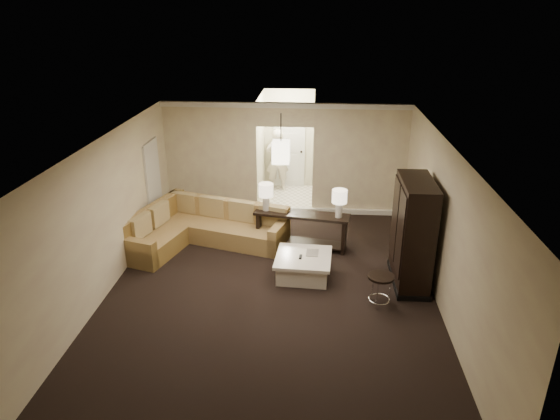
# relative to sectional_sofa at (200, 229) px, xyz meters

# --- Properties ---
(ground) EXTENTS (8.00, 8.00, 0.00)m
(ground) POSITION_rel_sectional_sofa_xyz_m (1.73, -1.99, -0.35)
(ground) COLOR black
(ground) RESTS_ON ground
(wall_back) EXTENTS (6.00, 0.04, 2.80)m
(wall_back) POSITION_rel_sectional_sofa_xyz_m (1.73, 2.01, 1.05)
(wall_back) COLOR beige
(wall_back) RESTS_ON ground
(wall_front) EXTENTS (6.00, 0.04, 2.80)m
(wall_front) POSITION_rel_sectional_sofa_xyz_m (1.73, -5.99, 1.05)
(wall_front) COLOR beige
(wall_front) RESTS_ON ground
(wall_left) EXTENTS (0.04, 8.00, 2.80)m
(wall_left) POSITION_rel_sectional_sofa_xyz_m (-1.27, -1.99, 1.05)
(wall_left) COLOR beige
(wall_left) RESTS_ON ground
(wall_right) EXTENTS (0.04, 8.00, 2.80)m
(wall_right) POSITION_rel_sectional_sofa_xyz_m (4.73, -1.99, 1.05)
(wall_right) COLOR beige
(wall_right) RESTS_ON ground
(ceiling) EXTENTS (6.00, 8.00, 0.02)m
(ceiling) POSITION_rel_sectional_sofa_xyz_m (1.73, -1.99, 2.45)
(ceiling) COLOR silver
(ceiling) RESTS_ON wall_back
(crown_molding) EXTENTS (6.00, 0.10, 0.12)m
(crown_molding) POSITION_rel_sectional_sofa_xyz_m (1.73, 1.96, 2.38)
(crown_molding) COLOR white
(crown_molding) RESTS_ON wall_back
(baseboard) EXTENTS (6.00, 0.10, 0.12)m
(baseboard) POSITION_rel_sectional_sofa_xyz_m (1.73, 1.96, -0.29)
(baseboard) COLOR white
(baseboard) RESTS_ON ground
(side_door) EXTENTS (0.05, 0.90, 2.10)m
(side_door) POSITION_rel_sectional_sofa_xyz_m (-1.24, 0.81, 0.70)
(side_door) COLOR silver
(side_door) RESTS_ON ground
(foyer) EXTENTS (1.44, 2.02, 2.80)m
(foyer) POSITION_rel_sectional_sofa_xyz_m (1.73, 3.35, 0.95)
(foyer) COLOR white
(foyer) RESTS_ON ground
(sectional_sofa) EXTENTS (3.49, 2.53, 0.89)m
(sectional_sofa) POSITION_rel_sectional_sofa_xyz_m (0.00, 0.00, 0.00)
(sectional_sofa) COLOR brown
(sectional_sofa) RESTS_ON ground
(coffee_table) EXTENTS (1.13, 1.13, 0.45)m
(coffee_table) POSITION_rel_sectional_sofa_xyz_m (2.31, -1.25, -0.13)
(coffee_table) COLOR white
(coffee_table) RESTS_ON ground
(console_table) EXTENTS (2.10, 0.80, 0.79)m
(console_table) POSITION_rel_sectional_sofa_xyz_m (2.23, 0.01, 0.12)
(console_table) COLOR black
(console_table) RESTS_ON ground
(armoire) EXTENTS (0.61, 1.43, 2.05)m
(armoire) POSITION_rel_sectional_sofa_xyz_m (4.32, -1.33, 0.63)
(armoire) COLOR black
(armoire) RESTS_ON ground
(drink_table) EXTENTS (0.47, 0.47, 0.58)m
(drink_table) POSITION_rel_sectional_sofa_xyz_m (3.69, -2.17, 0.06)
(drink_table) COLOR black
(drink_table) RESTS_ON ground
(table_lamp_left) EXTENTS (0.32, 0.32, 0.61)m
(table_lamp_left) POSITION_rel_sectional_sofa_xyz_m (1.45, 0.14, 0.84)
(table_lamp_left) COLOR silver
(table_lamp_left) RESTS_ON console_table
(table_lamp_right) EXTENTS (0.32, 0.32, 0.61)m
(table_lamp_right) POSITION_rel_sectional_sofa_xyz_m (3.01, -0.13, 0.84)
(table_lamp_right) COLOR silver
(table_lamp_right) RESTS_ON console_table
(pendant_light) EXTENTS (0.38, 0.38, 1.09)m
(pendant_light) POSITION_rel_sectional_sofa_xyz_m (1.73, 0.71, 1.60)
(pendant_light) COLOR black
(pendant_light) RESTS_ON ceiling
(person) EXTENTS (0.78, 0.58, 1.97)m
(person) POSITION_rel_sectional_sofa_xyz_m (1.42, 3.61, 0.63)
(person) COLOR beige
(person) RESTS_ON ground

